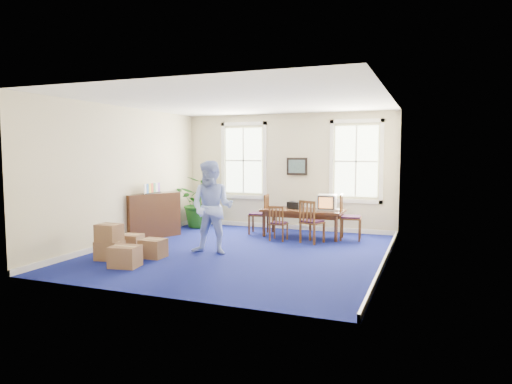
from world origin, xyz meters
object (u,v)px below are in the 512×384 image
(man, at_px, (212,208))
(potted_plant, at_px, (201,202))
(crt_tv, at_px, (327,202))
(credenza, at_px, (152,215))
(cardboard_boxes, at_px, (120,241))
(conference_table, at_px, (303,223))
(chair_near_left, at_px, (279,223))

(man, bearing_deg, potted_plant, 116.54)
(crt_tv, relative_size, credenza, 0.33)
(man, distance_m, credenza, 2.54)
(potted_plant, bearing_deg, man, -58.31)
(man, xyz_separation_m, cardboard_boxes, (-1.49, -1.12, -0.60))
(crt_tv, bearing_deg, conference_table, -179.50)
(crt_tv, xyz_separation_m, chair_near_left, (-1.02, -0.74, -0.47))
(credenza, height_order, potted_plant, potted_plant)
(conference_table, xyz_separation_m, credenza, (-3.50, -1.50, 0.22))
(conference_table, distance_m, credenza, 3.81)
(chair_near_left, relative_size, cardboard_boxes, 0.65)
(chair_near_left, distance_m, cardboard_boxes, 3.82)
(conference_table, height_order, chair_near_left, chair_near_left)
(crt_tv, relative_size, chair_near_left, 0.55)
(crt_tv, xyz_separation_m, credenza, (-4.10, -1.54, -0.33))
(crt_tv, distance_m, credenza, 4.39)
(potted_plant, bearing_deg, credenza, -102.85)
(man, distance_m, cardboard_boxes, 1.96)
(conference_table, xyz_separation_m, cardboard_boxes, (-2.75, -3.72, 0.03))
(crt_tv, relative_size, cardboard_boxes, 0.36)
(credenza, height_order, cardboard_boxes, credenza)
(conference_table, bearing_deg, man, -115.23)
(chair_near_left, distance_m, potted_plant, 2.87)
(crt_tv, distance_m, potted_plant, 3.70)
(man, bearing_deg, credenza, 148.48)
(potted_plant, relative_size, cardboard_boxes, 1.11)
(crt_tv, xyz_separation_m, man, (-1.86, -2.66, 0.09))
(conference_table, height_order, cardboard_boxes, cardboard_boxes)
(crt_tv, xyz_separation_m, cardboard_boxes, (-3.35, -3.77, -0.52))
(chair_near_left, xyz_separation_m, cardboard_boxes, (-2.33, -3.03, -0.05))
(credenza, xyz_separation_m, potted_plant, (0.42, 1.84, 0.16))
(chair_near_left, bearing_deg, potted_plant, -20.10)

